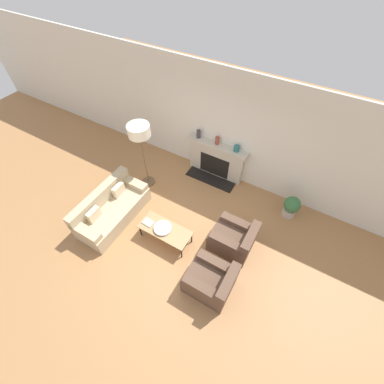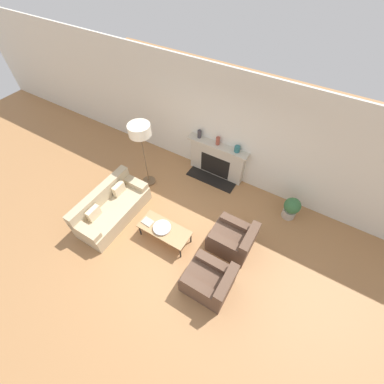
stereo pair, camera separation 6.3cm
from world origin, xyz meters
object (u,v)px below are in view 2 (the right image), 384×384
object	(u,v)px
mantel_vase_left	(199,134)
mantel_vase_center_left	(218,141)
armchair_near	(209,281)
armchair_far	(233,240)
couch	(111,208)
floor_lamp	(140,134)
book	(148,222)
potted_plant	(291,208)
coffee_table	(165,230)
mantel_vase_center_right	(237,149)
bowl	(162,228)
fireplace	(217,160)

from	to	relation	value
mantel_vase_left	mantel_vase_center_left	distance (m)	0.53
armchair_near	armchair_far	distance (m)	1.05
couch	mantel_vase_left	distance (m)	2.83
floor_lamp	mantel_vase_center_left	world-z (taller)	floor_lamp
book	potted_plant	world-z (taller)	potted_plant
coffee_table	mantel_vase_left	bearing A→B (deg)	102.59
armchair_near	mantel_vase_left	xyz separation A→B (m)	(-1.92, 2.89, 0.82)
potted_plant	mantel_vase_center_left	bearing A→B (deg)	170.26
mantel_vase_center_right	coffee_table	bearing A→B (deg)	-101.96
couch	armchair_far	world-z (taller)	couch
bowl	mantel_vase_center_left	world-z (taller)	mantel_vase_center_left
couch	armchair_near	xyz separation A→B (m)	(2.81, -0.34, 0.01)
couch	mantel_vase_center_right	bearing A→B (deg)	-37.35
bowl	book	xyz separation A→B (m)	(-0.37, -0.03, -0.02)
mantel_vase_center_right	couch	bearing A→B (deg)	-127.35
armchair_near	fireplace	bearing A→B (deg)	-154.65
fireplace	armchair_far	world-z (taller)	fireplace
bowl	mantel_vase_left	size ratio (longest dim) A/B	1.86
mantel_vase_center_left	coffee_table	bearing A→B (deg)	-89.73
mantel_vase_center_left	mantel_vase_center_right	size ratio (longest dim) A/B	1.41
couch	mantel_vase_center_left	distance (m)	3.04
fireplace	couch	bearing A→B (deg)	-119.69
coffee_table	mantel_vase_left	xyz separation A→B (m)	(-0.54, 2.42, 0.77)
armchair_near	mantel_vase_center_right	xyz separation A→B (m)	(-0.86, 2.89, 0.79)
coffee_table	armchair_near	bearing A→B (deg)	-18.97
couch	mantel_vase_center_right	xyz separation A→B (m)	(1.95, 2.56, 0.80)
armchair_far	book	distance (m)	1.90
coffee_table	potted_plant	distance (m)	3.00
bowl	floor_lamp	bearing A→B (deg)	137.72
floor_lamp	couch	bearing A→B (deg)	-91.84
book	floor_lamp	size ratio (longest dim) A/B	0.14
mantel_vase_center_right	mantel_vase_left	bearing A→B (deg)	180.00
bowl	mantel_vase_center_left	bearing A→B (deg)	89.11
fireplace	mantel_vase_center_left	distance (m)	0.63
armchair_far	coffee_table	distance (m)	1.49
book	bowl	bearing A→B (deg)	8.94
armchair_near	mantel_vase_center_right	bearing A→B (deg)	-163.41
couch	bowl	distance (m)	1.40
mantel_vase_center_left	armchair_far	bearing A→B (deg)	-53.08
mantel_vase_center_left	mantel_vase_center_right	distance (m)	0.53
coffee_table	floor_lamp	size ratio (longest dim) A/B	0.64
fireplace	couch	xyz separation A→B (m)	(-1.45, -2.54, -0.20)
fireplace	armchair_near	size ratio (longest dim) A/B	1.83
bowl	couch	bearing A→B (deg)	-175.10
mantel_vase_center_right	potted_plant	xyz separation A→B (m)	(1.68, -0.38, -0.77)
book	mantel_vase_center_right	world-z (taller)	mantel_vase_center_right
armchair_near	coffee_table	bearing A→B (deg)	-108.97
mantel_vase_left	coffee_table	bearing A→B (deg)	-77.41
coffee_table	mantel_vase_left	world-z (taller)	mantel_vase_left
couch	book	xyz separation A→B (m)	(1.02, 0.09, 0.10)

